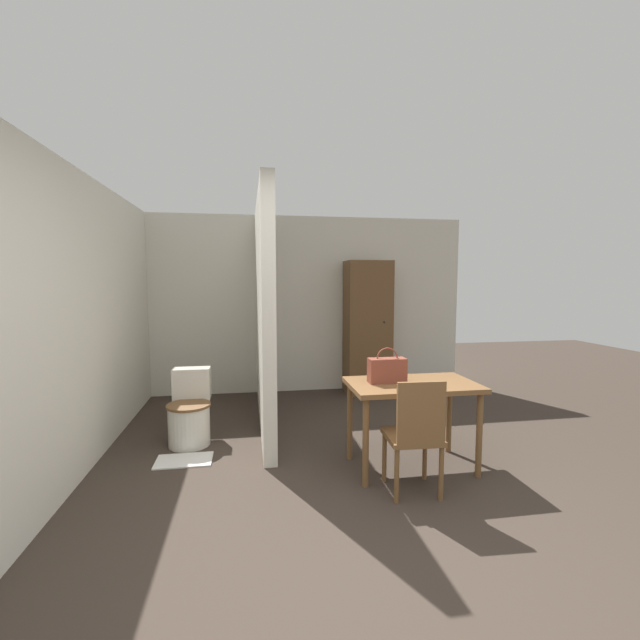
% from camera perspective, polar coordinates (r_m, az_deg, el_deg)
% --- Properties ---
extents(ground_plane, '(16.00, 16.00, 0.00)m').
position_cam_1_polar(ground_plane, '(2.70, 7.36, -31.04)').
color(ground_plane, '#382D26').
extents(wall_back, '(4.97, 0.12, 2.50)m').
position_cam_1_polar(wall_back, '(6.17, -3.51, 2.07)').
color(wall_back, beige).
rests_on(wall_back, ground_plane).
extents(wall_left, '(0.12, 4.99, 2.50)m').
position_cam_1_polar(wall_left, '(4.32, -28.39, 0.05)').
color(wall_left, beige).
rests_on(wall_left, ground_plane).
extents(partition_wall, '(0.12, 2.53, 2.50)m').
position_cam_1_polar(partition_wall, '(4.82, -7.52, 1.13)').
color(partition_wall, beige).
rests_on(partition_wall, ground_plane).
extents(dining_table, '(1.07, 0.65, 0.74)m').
position_cam_1_polar(dining_table, '(3.74, 12.16, -9.56)').
color(dining_table, brown).
rests_on(dining_table, ground_plane).
extents(wooden_chair, '(0.41, 0.41, 0.89)m').
position_cam_1_polar(wooden_chair, '(3.34, 12.60, -14.47)').
color(wooden_chair, brown).
rests_on(wooden_chair, ground_plane).
extents(toilet, '(0.42, 0.57, 0.71)m').
position_cam_1_polar(toilet, '(4.49, -16.97, -11.86)').
color(toilet, silver).
rests_on(toilet, ground_plane).
extents(handbag, '(0.31, 0.13, 0.30)m').
position_cam_1_polar(handbag, '(3.66, 8.93, -6.58)').
color(handbag, brown).
rests_on(handbag, dining_table).
extents(wooden_cabinet, '(0.62, 0.48, 1.87)m').
position_cam_1_polar(wooden_cabinet, '(6.09, 6.35, -0.97)').
color(wooden_cabinet, brown).
rests_on(wooden_cabinet, ground_plane).
extents(bath_mat, '(0.49, 0.31, 0.01)m').
position_cam_1_polar(bath_mat, '(4.17, -17.68, -17.40)').
color(bath_mat, silver).
rests_on(bath_mat, ground_plane).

